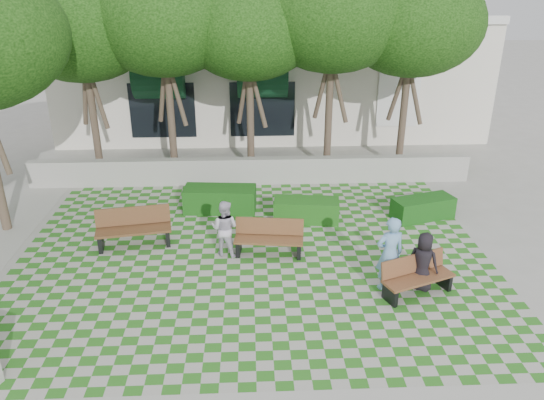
{
  "coord_description": "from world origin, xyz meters",
  "views": [
    {
      "loc": [
        -0.05,
        -10.84,
        6.8
      ],
      "look_at": [
        0.5,
        1.5,
        1.4
      ],
      "focal_mm": 35.0,
      "sensor_mm": 36.0,
      "label": 1
    }
  ],
  "objects_px": {
    "bench_west": "(134,228)",
    "person_white": "(225,228)",
    "bench_east": "(417,277)",
    "hedge_midright": "(306,210)",
    "person_dark": "(423,262)",
    "hedge_east": "(423,208)",
    "bench_mid": "(269,238)",
    "hedge_midleft": "(220,199)",
    "person_blue": "(390,254)"
  },
  "relations": [
    {
      "from": "hedge_midleft",
      "to": "person_blue",
      "type": "relative_size",
      "value": 1.19
    },
    {
      "from": "person_white",
      "to": "bench_east",
      "type": "bearing_deg",
      "value": 173.79
    },
    {
      "from": "bench_west",
      "to": "person_dark",
      "type": "distance_m",
      "value": 7.4
    },
    {
      "from": "bench_west",
      "to": "person_white",
      "type": "height_order",
      "value": "person_white"
    },
    {
      "from": "bench_east",
      "to": "hedge_midright",
      "type": "relative_size",
      "value": 0.95
    },
    {
      "from": "bench_east",
      "to": "bench_mid",
      "type": "relative_size",
      "value": 0.98
    },
    {
      "from": "bench_mid",
      "to": "hedge_east",
      "type": "xyz_separation_m",
      "value": [
        4.63,
        1.95,
        -0.13
      ]
    },
    {
      "from": "hedge_midright",
      "to": "person_white",
      "type": "relative_size",
      "value": 1.26
    },
    {
      "from": "bench_east",
      "to": "hedge_midleft",
      "type": "height_order",
      "value": "bench_east"
    },
    {
      "from": "bench_east",
      "to": "hedge_east",
      "type": "distance_m",
      "value": 4.17
    },
    {
      "from": "bench_mid",
      "to": "bench_west",
      "type": "bearing_deg",
      "value": 176.86
    },
    {
      "from": "bench_east",
      "to": "hedge_east",
      "type": "xyz_separation_m",
      "value": [
        1.37,
        3.93,
        -0.11
      ]
    },
    {
      "from": "bench_east",
      "to": "bench_west",
      "type": "distance_m",
      "value": 7.3
    },
    {
      "from": "hedge_east",
      "to": "hedge_midleft",
      "type": "height_order",
      "value": "hedge_midleft"
    },
    {
      "from": "bench_west",
      "to": "hedge_midleft",
      "type": "relative_size",
      "value": 0.94
    },
    {
      "from": "bench_mid",
      "to": "person_white",
      "type": "xyz_separation_m",
      "value": [
        -1.13,
        0.02,
        0.3
      ]
    },
    {
      "from": "hedge_midleft",
      "to": "person_dark",
      "type": "bearing_deg",
      "value": -43.39
    },
    {
      "from": "hedge_midleft",
      "to": "bench_west",
      "type": "bearing_deg",
      "value": -135.97
    },
    {
      "from": "hedge_midright",
      "to": "person_blue",
      "type": "xyz_separation_m",
      "value": [
        1.49,
        -3.67,
        0.57
      ]
    },
    {
      "from": "bench_mid",
      "to": "hedge_midright",
      "type": "relative_size",
      "value": 0.97
    },
    {
      "from": "bench_mid",
      "to": "hedge_midleft",
      "type": "relative_size",
      "value": 0.84
    },
    {
      "from": "hedge_midleft",
      "to": "person_dark",
      "type": "distance_m",
      "value": 6.62
    },
    {
      "from": "hedge_east",
      "to": "person_white",
      "type": "height_order",
      "value": "person_white"
    },
    {
      "from": "bench_west",
      "to": "person_blue",
      "type": "bearing_deg",
      "value": -30.29
    },
    {
      "from": "hedge_east",
      "to": "bench_west",
      "type": "bearing_deg",
      "value": -170.8
    },
    {
      "from": "hedge_east",
      "to": "person_white",
      "type": "relative_size",
      "value": 1.22
    },
    {
      "from": "hedge_midleft",
      "to": "person_blue",
      "type": "height_order",
      "value": "person_blue"
    },
    {
      "from": "hedge_east",
      "to": "person_blue",
      "type": "relative_size",
      "value": 1.01
    },
    {
      "from": "person_dark",
      "to": "hedge_east",
      "type": "bearing_deg",
      "value": -73.82
    },
    {
      "from": "bench_mid",
      "to": "person_blue",
      "type": "height_order",
      "value": "person_blue"
    },
    {
      "from": "hedge_east",
      "to": "hedge_midright",
      "type": "xyz_separation_m",
      "value": [
        -3.46,
        -0.02,
        0.01
      ]
    },
    {
      "from": "bench_mid",
      "to": "hedge_midleft",
      "type": "xyz_separation_m",
      "value": [
        -1.38,
        2.74,
        -0.07
      ]
    },
    {
      "from": "person_dark",
      "to": "hedge_midright",
      "type": "bearing_deg",
      "value": -24.91
    },
    {
      "from": "bench_east",
      "to": "hedge_midright",
      "type": "distance_m",
      "value": 4.43
    },
    {
      "from": "bench_mid",
      "to": "person_blue",
      "type": "bearing_deg",
      "value": -26.49
    },
    {
      "from": "hedge_midleft",
      "to": "person_dark",
      "type": "relative_size",
      "value": 1.51
    },
    {
      "from": "person_blue",
      "to": "person_white",
      "type": "relative_size",
      "value": 1.21
    },
    {
      "from": "hedge_midleft",
      "to": "person_blue",
      "type": "bearing_deg",
      "value": -47.97
    },
    {
      "from": "bench_west",
      "to": "person_blue",
      "type": "distance_m",
      "value": 6.67
    },
    {
      "from": "person_blue",
      "to": "person_dark",
      "type": "xyz_separation_m",
      "value": [
        0.77,
        -0.06,
        -0.19
      ]
    },
    {
      "from": "bench_mid",
      "to": "hedge_midright",
      "type": "distance_m",
      "value": 2.26
    },
    {
      "from": "hedge_midright",
      "to": "person_white",
      "type": "bearing_deg",
      "value": -140.38
    },
    {
      "from": "bench_east",
      "to": "person_white",
      "type": "height_order",
      "value": "person_white"
    },
    {
      "from": "hedge_midright",
      "to": "bench_east",
      "type": "bearing_deg",
      "value": -61.86
    },
    {
      "from": "hedge_midright",
      "to": "person_white",
      "type": "xyz_separation_m",
      "value": [
        -2.3,
        -1.9,
        0.42
      ]
    },
    {
      "from": "hedge_midleft",
      "to": "person_blue",
      "type": "distance_m",
      "value": 6.06
    },
    {
      "from": "bench_east",
      "to": "bench_west",
      "type": "bearing_deg",
      "value": 137.12
    },
    {
      "from": "bench_mid",
      "to": "bench_west",
      "type": "relative_size",
      "value": 0.9
    },
    {
      "from": "hedge_midright",
      "to": "hedge_east",
      "type": "bearing_deg",
      "value": 0.4
    },
    {
      "from": "bench_east",
      "to": "bench_mid",
      "type": "distance_m",
      "value": 3.81
    }
  ]
}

